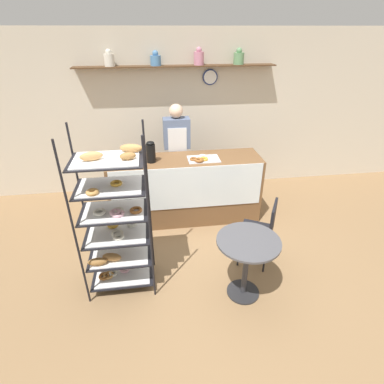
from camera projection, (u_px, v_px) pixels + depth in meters
name	position (u px, v px, depth m)	size (l,w,h in m)	color
ground_plane	(196.00, 265.00, 3.84)	(14.00, 14.00, 0.00)	olive
back_wall	(177.00, 114.00, 5.16)	(10.00, 0.30, 2.70)	beige
display_counter	(185.00, 189.00, 4.57)	(2.23, 0.63, 1.01)	brown
pastry_rack	(115.00, 221.00, 3.16)	(0.74, 0.51, 1.88)	black
person_worker	(177.00, 153.00, 4.76)	(0.40, 0.23, 1.69)	#282833
cafe_table	(247.00, 254.00, 3.17)	(0.67, 0.67, 0.75)	#262628
cafe_chair	(264.00, 227.00, 3.63)	(0.52, 0.52, 0.89)	black
coffee_carafe	(151.00, 152.00, 4.16)	(0.13, 0.13, 0.31)	black
donut_tray_counter	(202.00, 159.00, 4.28)	(0.45, 0.31, 0.05)	silver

